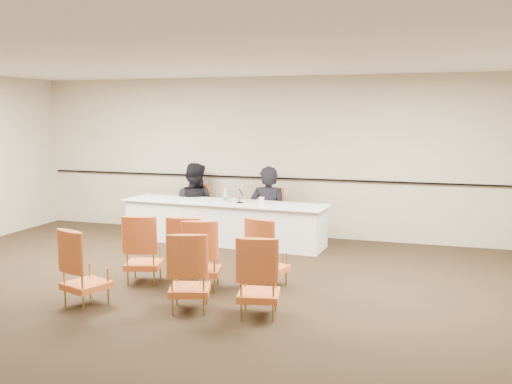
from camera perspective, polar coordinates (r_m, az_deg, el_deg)
floor at (r=7.35m, az=-6.19°, el=-10.48°), size 10.00×10.00×0.00m
ceiling at (r=7.02m, az=-6.56°, el=13.48°), size 10.00×10.00×0.00m
wall_back at (r=10.79m, az=2.27°, el=3.53°), size 10.00×0.04×3.00m
wall_rail at (r=10.79m, az=2.20°, el=1.40°), size 9.80×0.04×0.03m
panel_table at (r=10.24m, az=-3.22°, el=-3.06°), size 3.79×1.10×0.75m
panelist_main at (r=10.50m, az=1.23°, el=-2.64°), size 0.76×0.55×1.94m
panelist_main_chair at (r=10.49m, az=1.23°, el=-2.23°), size 0.53×0.53×0.95m
panelist_second at (r=11.10m, az=-6.20°, el=-1.76°), size 0.91×0.72×1.82m
panelist_second_chair at (r=11.09m, az=-6.20°, el=-1.72°), size 0.53×0.53×0.95m
papers at (r=10.03m, az=-1.57°, el=-1.09°), size 0.36×0.31×0.00m
microphone at (r=9.97m, az=-1.63°, el=-0.28°), size 0.11×0.22×0.30m
water_bottle at (r=10.04m, az=-3.07°, el=-0.37°), size 0.08×0.08×0.25m
drinking_glass at (r=10.06m, az=-2.26°, el=-0.79°), size 0.08×0.08×0.10m
coffee_cup at (r=9.74m, az=0.57°, el=-0.94°), size 0.10×0.10×0.14m
aud_chair_front_left at (r=8.00m, az=-11.17°, el=-5.54°), size 0.60×0.60×0.95m
aud_chair_front_mid at (r=7.82m, az=-6.83°, el=-5.75°), size 0.56×0.56×0.95m
aud_chair_front_right at (r=7.63m, az=1.19°, el=-6.03°), size 0.62×0.62×0.95m
aud_chair_back_left at (r=7.21m, az=-16.67°, el=-7.19°), size 0.64×0.64×0.95m
aud_chair_back_mid at (r=6.79m, az=-6.67°, el=-7.85°), size 0.63×0.63×0.95m
aud_chair_back_right at (r=6.55m, az=0.29°, el=-8.37°), size 0.59×0.59×0.95m
aud_chair_extra at (r=7.56m, az=-5.39°, el=-6.20°), size 0.61×0.61×0.95m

